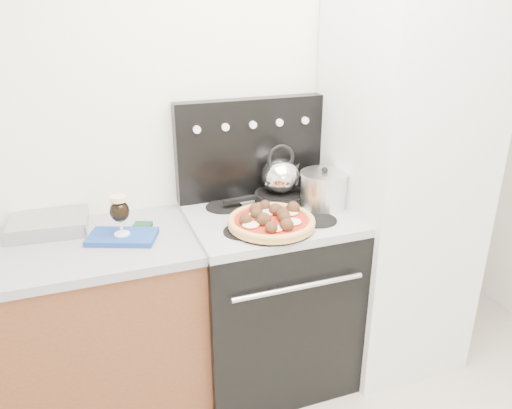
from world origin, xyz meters
name	(u,v)px	position (x,y,z in m)	size (l,w,h in m)	color
room_shell	(355,226)	(0.00, 0.29, 1.25)	(3.52, 3.01, 2.52)	beige
base_cabinet	(36,346)	(-1.02, 1.20, 0.43)	(1.45, 0.60, 0.86)	brown
countertop	(18,257)	(-1.02, 1.20, 0.88)	(1.48, 0.63, 0.04)	#9797A2
stove_body	(268,300)	(0.08, 1.18, 0.44)	(0.76, 0.65, 0.88)	black
cooktop	(269,218)	(0.08, 1.18, 0.90)	(0.76, 0.65, 0.04)	#ADADB2
backguard	(250,148)	(0.08, 1.45, 1.17)	(0.76, 0.08, 0.50)	black
fridge	(398,192)	(0.78, 1.15, 0.95)	(0.64, 0.68, 1.90)	silver
foil_sheet	(49,224)	(-0.90, 1.37, 0.93)	(0.33, 0.24, 0.07)	silver
oven_mitt	(122,237)	(-0.60, 1.17, 0.91)	(0.29, 0.17, 0.02)	#1B4092
beer_glass	(120,215)	(-0.60, 1.17, 1.01)	(0.08, 0.08, 0.18)	black
pizza_pan	(271,227)	(0.03, 1.02, 0.93)	(0.37, 0.37, 0.01)	black
pizza	(271,220)	(0.03, 1.02, 0.96)	(0.39, 0.39, 0.06)	#EEB05B
skillet	(280,197)	(0.19, 1.31, 0.94)	(0.26, 0.26, 0.05)	black
tea_kettle	(280,173)	(0.19, 1.31, 1.07)	(0.19, 0.19, 0.21)	silver
stock_pot	(324,190)	(0.36, 1.18, 1.00)	(0.23, 0.23, 0.16)	silver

